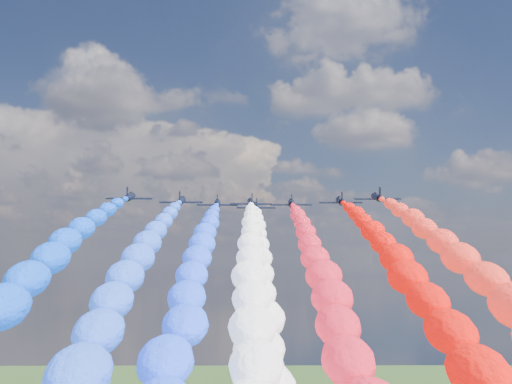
{
  "coord_description": "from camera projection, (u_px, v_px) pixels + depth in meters",
  "views": [
    {
      "loc": [
        -1.32,
        -151.42,
        82.73
      ],
      "look_at": [
        0.0,
        4.0,
        98.0
      ],
      "focal_mm": 48.43,
      "sensor_mm": 36.0,
      "label": 1
    }
  ],
  "objects": [
    {
      "name": "trail_1",
      "position": [
        134.0,
        283.0,
        92.36
      ],
      "size": [
        6.35,
        120.12,
        37.32
      ],
      "primitive_type": null,
      "color": "blue"
    },
    {
      "name": "trail_7",
      "position": [
        473.0,
        285.0,
        83.53
      ],
      "size": [
        6.35,
        120.12,
        37.32
      ],
      "primitive_type": null,
      "color": "red"
    },
    {
      "name": "jet_6",
      "position": [
        340.0,
        201.0,
        156.69
      ],
      "size": [
        10.21,
        13.63,
        4.88
      ],
      "primitive_type": null,
      "rotation": [
        0.16,
        0.0,
        -0.04
      ],
      "color": "black"
    },
    {
      "name": "trail_3",
      "position": [
        252.0,
        282.0,
        97.11
      ],
      "size": [
        6.35,
        120.12,
        37.32
      ],
      "primitive_type": null,
      "color": "white"
    },
    {
      "name": "trail_6",
      "position": [
        402.0,
        283.0,
        93.1
      ],
      "size": [
        6.35,
        120.12,
        37.32
      ],
      "primitive_type": null,
      "color": "red"
    },
    {
      "name": "jet_4",
      "position": [
        256.0,
        206.0,
        172.35
      ],
      "size": [
        10.19,
        13.61,
        4.88
      ],
      "primitive_type": null,
      "rotation": [
        0.16,
        0.0,
        0.04
      ],
      "color": "black"
    },
    {
      "name": "jet_3",
      "position": [
        251.0,
        203.0,
        160.7
      ],
      "size": [
        10.27,
        13.67,
        4.88
      ],
      "primitive_type": null,
      "rotation": [
        0.16,
        0.0,
        0.05
      ],
      "color": "black"
    },
    {
      "name": "jet_0",
      "position": [
        130.0,
        197.0,
        146.37
      ],
      "size": [
        10.37,
        13.74,
        4.88
      ],
      "primitive_type": null,
      "rotation": [
        0.16,
        0.0,
        0.06
      ],
      "color": "black"
    },
    {
      "name": "trail_4",
      "position": [
        259.0,
        279.0,
        108.76
      ],
      "size": [
        6.35,
        120.12,
        37.32
      ],
      "primitive_type": null,
      "color": "white"
    },
    {
      "name": "trail_0",
      "position": [
        37.0,
        286.0,
        82.78
      ],
      "size": [
        6.35,
        120.12,
        37.32
      ],
      "primitive_type": null,
      "color": "blue"
    },
    {
      "name": "jet_7",
      "position": [
        377.0,
        197.0,
        147.13
      ],
      "size": [
        10.25,
        13.66,
        4.88
      ],
      "primitive_type": null,
      "rotation": [
        0.16,
        0.0,
        -0.05
      ],
      "color": "black"
    },
    {
      "name": "trail_5",
      "position": [
        318.0,
        281.0,
        99.24
      ],
      "size": [
        6.35,
        120.12,
        37.32
      ],
      "primitive_type": null,
      "color": "red"
    },
    {
      "name": "jet_5",
      "position": [
        291.0,
        203.0,
        162.83
      ],
      "size": [
        10.15,
        13.59,
        4.88
      ],
      "primitive_type": null,
      "rotation": [
        0.16,
        0.0,
        -0.04
      ],
      "color": "black"
    },
    {
      "name": "jet_1",
      "position": [
        181.0,
        201.0,
        155.95
      ],
      "size": [
        9.83,
        13.35,
        4.88
      ],
      "primitive_type": null,
      "rotation": [
        0.16,
        0.0,
        0.01
      ],
      "color": "black"
    },
    {
      "name": "jet_2",
      "position": [
        217.0,
        203.0,
        163.39
      ],
      "size": [
        10.14,
        13.58,
        4.88
      ],
      "primitive_type": null,
      "rotation": [
        0.16,
        0.0,
        0.04
      ],
      "color": "black"
    },
    {
      "name": "trail_2",
      "position": [
        196.0,
        281.0,
        99.79
      ],
      "size": [
        6.35,
        120.12,
        37.32
      ],
      "primitive_type": null,
      "color": "#2048FF"
    }
  ]
}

